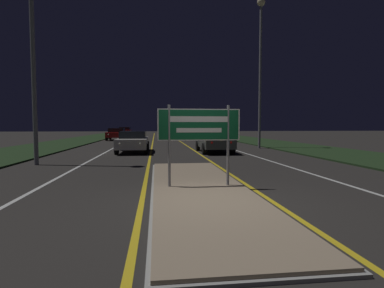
# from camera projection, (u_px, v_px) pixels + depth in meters

# --- Properties ---
(ground_plane) EXTENTS (160.00, 160.00, 0.00)m
(ground_plane) POSITION_uv_depth(u_px,v_px,m) (209.00, 204.00, 6.34)
(ground_plane) COLOR #282623
(median_island) EXTENTS (2.45, 9.42, 0.10)m
(median_island) POSITION_uv_depth(u_px,v_px,m) (199.00, 188.00, 7.75)
(median_island) COLOR #999993
(median_island) RESTS_ON ground_plane
(verge_left) EXTENTS (5.00, 100.00, 0.08)m
(verge_left) POSITION_uv_depth(u_px,v_px,m) (55.00, 145.00, 25.02)
(verge_left) COLOR #1E3319
(verge_left) RESTS_ON ground_plane
(verge_right) EXTENTS (5.00, 100.00, 0.08)m
(verge_right) POSITION_uv_depth(u_px,v_px,m) (273.00, 143.00, 27.30)
(verge_right) COLOR #1E3319
(verge_right) RESTS_ON ground_plane
(centre_line_yellow_left) EXTENTS (0.12, 70.00, 0.01)m
(centre_line_yellow_left) POSITION_uv_depth(u_px,v_px,m) (153.00, 141.00, 30.94)
(centre_line_yellow_left) COLOR gold
(centre_line_yellow_left) RESTS_ON ground_plane
(centre_line_yellow_right) EXTENTS (0.12, 70.00, 0.01)m
(centre_line_yellow_right) POSITION_uv_depth(u_px,v_px,m) (180.00, 141.00, 31.28)
(centre_line_yellow_right) COLOR gold
(centre_line_yellow_right) RESTS_ON ground_plane
(lane_line_white_left) EXTENTS (0.12, 70.00, 0.01)m
(lane_line_white_left) POSITION_uv_depth(u_px,v_px,m) (125.00, 142.00, 30.61)
(lane_line_white_left) COLOR silver
(lane_line_white_left) RESTS_ON ground_plane
(lane_line_white_right) EXTENTS (0.12, 70.00, 0.01)m
(lane_line_white_right) POSITION_uv_depth(u_px,v_px,m) (206.00, 141.00, 31.62)
(lane_line_white_right) COLOR silver
(lane_line_white_right) RESTS_ON ground_plane
(edge_line_white_left) EXTENTS (0.10, 70.00, 0.01)m
(edge_line_white_left) POSITION_uv_depth(u_px,v_px,m) (95.00, 142.00, 30.25)
(edge_line_white_left) COLOR silver
(edge_line_white_left) RESTS_ON ground_plane
(edge_line_white_right) EXTENTS (0.10, 70.00, 0.01)m
(edge_line_white_right) POSITION_uv_depth(u_px,v_px,m) (234.00, 141.00, 31.98)
(edge_line_white_right) COLOR silver
(edge_line_white_right) RESTS_ON ground_plane
(highway_sign) EXTENTS (2.12, 0.07, 2.08)m
(highway_sign) POSITION_uv_depth(u_px,v_px,m) (199.00, 129.00, 7.65)
(highway_sign) COLOR gray
(highway_sign) RESTS_ON median_island
(streetlight_left_near) EXTENTS (0.57, 0.57, 9.83)m
(streetlight_left_near) POSITION_uv_depth(u_px,v_px,m) (31.00, 7.00, 12.19)
(streetlight_left_near) COLOR gray
(streetlight_left_near) RESTS_ON ground_plane
(streetlight_right_near) EXTENTS (0.58, 0.58, 10.63)m
(streetlight_right_near) POSITION_uv_depth(u_px,v_px,m) (261.00, 50.00, 21.26)
(streetlight_right_near) COLOR gray
(streetlight_right_near) RESTS_ON ground_plane
(car_receding_0) EXTENTS (1.86, 4.31, 1.46)m
(car_receding_0) POSITION_uv_depth(u_px,v_px,m) (214.00, 140.00, 18.37)
(car_receding_0) COLOR #4C514C
(car_receding_0) RESTS_ON ground_plane
(car_receding_1) EXTENTS (1.90, 4.42, 1.39)m
(car_receding_1) POSITION_uv_depth(u_px,v_px,m) (221.00, 134.00, 31.80)
(car_receding_1) COLOR #4C514C
(car_receding_1) RESTS_ON ground_plane
(car_receding_2) EXTENTS (1.84, 4.21, 1.47)m
(car_receding_2) POSITION_uv_depth(u_px,v_px,m) (183.00, 132.00, 40.61)
(car_receding_2) COLOR #B7B7BC
(car_receding_2) RESTS_ON ground_plane
(car_receding_3) EXTENTS (1.97, 4.47, 1.48)m
(car_receding_3) POSITION_uv_depth(u_px,v_px,m) (197.00, 131.00, 51.54)
(car_receding_3) COLOR #B7B7BC
(car_receding_3) RESTS_ON ground_plane
(car_approaching_0) EXTENTS (1.88, 4.50, 1.30)m
(car_approaching_0) POSITION_uv_depth(u_px,v_px,m) (133.00, 141.00, 18.54)
(car_approaching_0) COLOR silver
(car_approaching_0) RESTS_ON ground_plane
(car_approaching_1) EXTENTS (2.00, 4.23, 1.36)m
(car_approaching_1) POSITION_uv_depth(u_px,v_px,m) (117.00, 134.00, 33.87)
(car_approaching_1) COLOR maroon
(car_approaching_1) RESTS_ON ground_plane
(car_approaching_2) EXTENTS (1.99, 4.10, 1.40)m
(car_approaching_2) POSITION_uv_depth(u_px,v_px,m) (125.00, 131.00, 47.59)
(car_approaching_2) COLOR maroon
(car_approaching_2) RESTS_ON ground_plane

